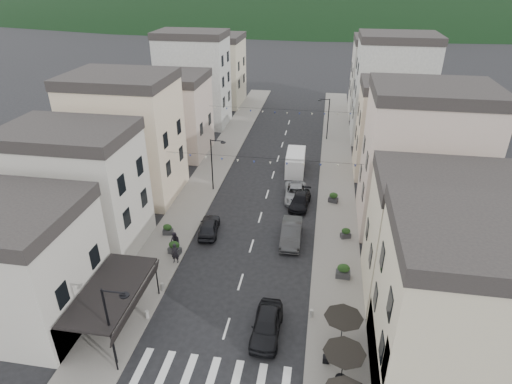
% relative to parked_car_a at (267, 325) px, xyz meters
% --- Properties ---
extents(sidewalk_left, '(4.00, 76.00, 0.12)m').
position_rel_parked_car_a_xyz_m(sidewalk_left, '(-10.30, 26.00, -0.74)').
color(sidewalk_left, slate).
rests_on(sidewalk_left, ground).
extents(sidewalk_right, '(4.00, 76.00, 0.12)m').
position_rel_parked_car_a_xyz_m(sidewalk_right, '(4.70, 26.00, -0.74)').
color(sidewalk_right, slate).
rests_on(sidewalk_right, ground).
extents(hill_backdrop, '(640.00, 360.00, 70.00)m').
position_rel_parked_car_a_xyz_m(hill_backdrop, '(-2.80, 294.00, -0.80)').
color(hill_backdrop, black).
rests_on(hill_backdrop, ground).
extents(bistro_building, '(10.00, 8.00, 10.00)m').
position_rel_parked_car_a_xyz_m(bistro_building, '(11.70, -2.00, 4.20)').
color(bistro_building, beige).
rests_on(bistro_building, ground).
extents(boutique_awning, '(3.77, 7.50, 3.28)m').
position_rel_parked_car_a_xyz_m(boutique_awning, '(-10.05, -1.00, 2.32)').
color(boutique_awning, black).
rests_on(boutique_awning, ground).
extents(buildings_row_left, '(10.20, 54.16, 14.00)m').
position_rel_parked_car_a_xyz_m(buildings_row_left, '(-17.30, 31.75, 5.32)').
color(buildings_row_left, beige).
rests_on(buildings_row_left, ground).
extents(buildings_row_right, '(10.20, 54.16, 14.50)m').
position_rel_parked_car_a_xyz_m(buildings_row_right, '(11.70, 30.59, 5.52)').
color(buildings_row_right, beige).
rests_on(buildings_row_right, ground).
extents(cafe_terrace, '(2.50, 8.10, 2.53)m').
position_rel_parked_car_a_xyz_m(cafe_terrace, '(4.90, -3.20, 1.56)').
color(cafe_terrace, black).
rests_on(cafe_terrace, ground).
extents(streetlamp_left_near, '(1.70, 0.56, 6.00)m').
position_rel_parked_car_a_xyz_m(streetlamp_left_near, '(-8.62, -4.00, 2.90)').
color(streetlamp_left_near, black).
rests_on(streetlamp_left_near, ground).
extents(streetlamp_left_far, '(1.70, 0.56, 6.00)m').
position_rel_parked_car_a_xyz_m(streetlamp_left_far, '(-8.62, 20.00, 2.90)').
color(streetlamp_left_far, black).
rests_on(streetlamp_left_far, ground).
extents(streetlamp_right_far, '(1.70, 0.56, 6.00)m').
position_rel_parked_car_a_xyz_m(streetlamp_right_far, '(3.02, 38.00, 2.90)').
color(streetlamp_right_far, black).
rests_on(streetlamp_right_far, ground).
extents(bollards, '(11.66, 10.26, 0.60)m').
position_rel_parked_car_a_xyz_m(bollards, '(-2.80, -0.50, -0.38)').
color(bollards, gray).
rests_on(bollards, ground).
extents(bunting_near, '(19.00, 0.28, 0.62)m').
position_rel_parked_car_a_xyz_m(bunting_near, '(-2.80, 16.00, 4.86)').
color(bunting_near, black).
rests_on(bunting_near, ground).
extents(bunting_far, '(19.00, 0.28, 0.62)m').
position_rel_parked_car_a_xyz_m(bunting_far, '(-2.80, 32.00, 4.86)').
color(bunting_far, black).
rests_on(bunting_far, ground).
extents(parked_car_a, '(1.93, 4.70, 1.59)m').
position_rel_parked_car_a_xyz_m(parked_car_a, '(0.00, 0.00, 0.00)').
color(parked_car_a, black).
rests_on(parked_car_a, ground).
extents(parked_car_b, '(1.89, 5.11, 1.67)m').
position_rel_parked_car_a_xyz_m(parked_car_b, '(0.59, 11.44, 0.04)').
color(parked_car_b, '#2E2F31').
rests_on(parked_car_b, ground).
extents(parked_car_c, '(2.84, 5.33, 1.42)m').
position_rel_parked_car_a_xyz_m(parked_car_c, '(0.35, 19.40, -0.09)').
color(parked_car_c, gray).
rests_on(parked_car_c, ground).
extents(parked_car_d, '(2.29, 4.70, 1.32)m').
position_rel_parked_car_a_xyz_m(parked_car_d, '(0.93, 17.91, -0.14)').
color(parked_car_d, black).
rests_on(parked_car_d, ground).
extents(parked_car_e, '(2.21, 4.44, 1.45)m').
position_rel_parked_car_a_xyz_m(parked_car_e, '(-7.07, 11.44, -0.07)').
color(parked_car_e, black).
rests_on(parked_car_e, ground).
extents(delivery_van, '(2.30, 5.52, 2.62)m').
position_rel_parked_car_a_xyz_m(delivery_van, '(-0.29, 26.56, 0.49)').
color(delivery_van, white).
rests_on(delivery_van, ground).
extents(pedestrian_a, '(0.70, 0.49, 1.81)m').
position_rel_parked_car_a_xyz_m(pedestrian_a, '(-8.60, 6.47, 0.23)').
color(pedestrian_a, black).
rests_on(pedestrian_a, sidewalk_left).
extents(pedestrian_b, '(1.10, 0.97, 1.88)m').
position_rel_parked_car_a_xyz_m(pedestrian_b, '(-9.13, 7.99, 0.26)').
color(pedestrian_b, '#27212C').
rests_on(pedestrian_b, sidewalk_left).
extents(planter_la, '(1.18, 0.79, 1.22)m').
position_rel_parked_car_a_xyz_m(planter_la, '(-9.12, 7.68, -0.09)').
color(planter_la, '#323335').
rests_on(planter_la, sidewalk_left).
extents(planter_lb, '(1.02, 0.68, 1.06)m').
position_rel_parked_car_a_xyz_m(planter_lb, '(-10.73, 10.46, -0.16)').
color(planter_lb, '#303033').
rests_on(planter_lb, sidewalk_left).
extents(planter_ra, '(1.14, 0.64, 1.27)m').
position_rel_parked_car_a_xyz_m(planter_ra, '(5.16, 6.76, -0.06)').
color(planter_ra, '#303033').
rests_on(planter_ra, sidewalk_right).
extents(planter_rb, '(1.02, 0.78, 1.01)m').
position_rel_parked_car_a_xyz_m(planter_rb, '(5.48, 12.55, -0.19)').
color(planter_rb, '#303033').
rests_on(planter_rb, sidewalk_right).
extents(planter_rc, '(1.10, 0.79, 1.12)m').
position_rel_parked_car_a_xyz_m(planter_rc, '(4.33, 19.16, -0.14)').
color(planter_rc, '#2A292C').
rests_on(planter_rc, sidewalk_right).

